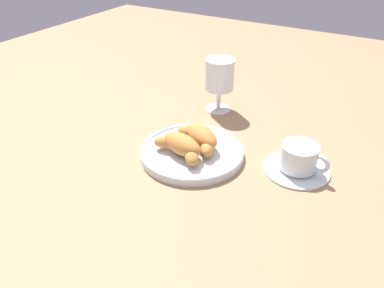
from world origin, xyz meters
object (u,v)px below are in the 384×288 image
object	(u,v)px
croissant_large	(200,137)
juice_glass_left	(219,77)
croissant_small	(181,146)
coffee_cup_near	(299,160)
pastry_plate	(192,152)

from	to	relation	value
croissant_large	juice_glass_left	distance (m)	0.22
croissant_small	coffee_cup_near	world-z (taller)	same
croissant_small	coffee_cup_near	bearing A→B (deg)	-158.46
pastry_plate	croissant_small	bearing A→B (deg)	70.75
pastry_plate	juice_glass_left	distance (m)	0.25
pastry_plate	juice_glass_left	xyz separation A→B (m)	(0.05, -0.23, 0.08)
pastry_plate	croissant_small	xyz separation A→B (m)	(0.01, 0.03, 0.03)
croissant_large	croissant_small	world-z (taller)	same
coffee_cup_near	croissant_large	bearing A→B (deg)	10.17
croissant_small	pastry_plate	bearing A→B (deg)	-109.25
croissant_large	croissant_small	bearing A→B (deg)	71.08
croissant_large	juice_glass_left	xyz separation A→B (m)	(0.06, -0.21, 0.05)
croissant_small	coffee_cup_near	size ratio (longest dim) A/B	0.98
pastry_plate	juice_glass_left	bearing A→B (deg)	-77.14
croissant_small	juice_glass_left	world-z (taller)	juice_glass_left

